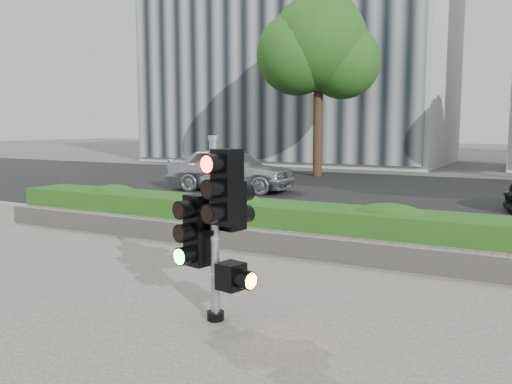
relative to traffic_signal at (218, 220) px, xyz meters
The scene contains 10 objects.
ground 1.62m from the traffic_signal, 124.20° to the left, with size 120.00×120.00×0.00m, color #51514C.
sidewalk 1.95m from the traffic_signal, 114.58° to the right, with size 16.00×11.00×0.03m, color #9E9389.
road 11.08m from the traffic_signal, 93.55° to the left, with size 60.00×13.00×0.02m, color black.
curb 4.33m from the traffic_signal, 99.34° to the left, with size 60.00×0.25×0.12m, color gray.
stone_wall 3.11m from the traffic_signal, 103.24° to the left, with size 12.00×0.32×0.34m, color gray.
hedge 3.69m from the traffic_signal, 100.88° to the left, with size 12.00×1.00×0.68m, color #3C8D2B.
building_left 26.67m from the traffic_signal, 111.97° to the left, with size 16.00×9.00×15.00m, color #B7B7B2.
tree_left 16.89m from the traffic_signal, 108.48° to the left, with size 4.61×4.03×7.34m.
traffic_signal is the anchor object (origin of this frame).
car_silver 11.16m from the traffic_signal, 120.44° to the left, with size 1.58×3.93×1.34m, color #B4B6BC.
Camera 1 is at (3.55, -5.53, 2.00)m, focal length 38.00 mm.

